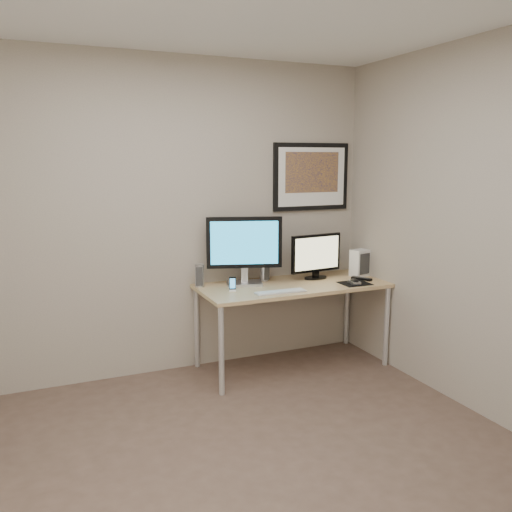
{
  "coord_description": "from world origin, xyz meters",
  "views": [
    {
      "loc": [
        -1.08,
        -2.64,
        1.78
      ],
      "look_at": [
        0.55,
        1.1,
        1.05
      ],
      "focal_mm": 38.0,
      "sensor_mm": 36.0,
      "label": 1
    }
  ],
  "objects_px": {
    "monitor_large": "(244,247)",
    "fan_unit": "(360,263)",
    "keyboard": "(281,292)",
    "framed_art": "(311,177)",
    "phone_dock": "(233,284)",
    "desk": "(292,292)",
    "monitor_tv": "(316,255)",
    "speaker_right": "(264,271)",
    "speaker_left": "(200,275)"
  },
  "relations": [
    {
      "from": "desk",
      "to": "monitor_tv",
      "type": "relative_size",
      "value": 3.15
    },
    {
      "from": "framed_art",
      "to": "fan_unit",
      "type": "bearing_deg",
      "value": -37.64
    },
    {
      "from": "desk",
      "to": "phone_dock",
      "type": "height_order",
      "value": "phone_dock"
    },
    {
      "from": "speaker_right",
      "to": "keyboard",
      "type": "distance_m",
      "value": 0.45
    },
    {
      "from": "desk",
      "to": "phone_dock",
      "type": "relative_size",
      "value": 13.61
    },
    {
      "from": "framed_art",
      "to": "speaker_right",
      "type": "relative_size",
      "value": 4.12
    },
    {
      "from": "monitor_large",
      "to": "monitor_tv",
      "type": "height_order",
      "value": "monitor_large"
    },
    {
      "from": "framed_art",
      "to": "speaker_left",
      "type": "bearing_deg",
      "value": -174.57
    },
    {
      "from": "speaker_left",
      "to": "keyboard",
      "type": "relative_size",
      "value": 0.46
    },
    {
      "from": "speaker_left",
      "to": "fan_unit",
      "type": "xyz_separation_m",
      "value": [
        1.46,
        -0.17,
        0.03
      ]
    },
    {
      "from": "speaker_right",
      "to": "fan_unit",
      "type": "relative_size",
      "value": 0.76
    },
    {
      "from": "keyboard",
      "to": "speaker_left",
      "type": "bearing_deg",
      "value": 141.04
    },
    {
      "from": "keyboard",
      "to": "framed_art",
      "type": "bearing_deg",
      "value": 46.09
    },
    {
      "from": "desk",
      "to": "speaker_right",
      "type": "bearing_deg",
      "value": 128.68
    },
    {
      "from": "desk",
      "to": "speaker_left",
      "type": "bearing_deg",
      "value": 163.2
    },
    {
      "from": "speaker_right",
      "to": "fan_unit",
      "type": "bearing_deg",
      "value": -25.06
    },
    {
      "from": "monitor_large",
      "to": "desk",
      "type": "bearing_deg",
      "value": -3.33
    },
    {
      "from": "framed_art",
      "to": "speaker_right",
      "type": "bearing_deg",
      "value": -167.03
    },
    {
      "from": "speaker_left",
      "to": "monitor_tv",
      "type": "bearing_deg",
      "value": 14.0
    },
    {
      "from": "monitor_tv",
      "to": "speaker_left",
      "type": "relative_size",
      "value": 2.67
    },
    {
      "from": "desk",
      "to": "keyboard",
      "type": "bearing_deg",
      "value": -134.52
    },
    {
      "from": "monitor_tv",
      "to": "speaker_left",
      "type": "xyz_separation_m",
      "value": [
        -1.04,
        0.12,
        -0.12
      ]
    },
    {
      "from": "speaker_right",
      "to": "phone_dock",
      "type": "height_order",
      "value": "speaker_right"
    },
    {
      "from": "desk",
      "to": "speaker_right",
      "type": "xyz_separation_m",
      "value": [
        -0.17,
        0.21,
        0.16
      ]
    },
    {
      "from": "desk",
      "to": "monitor_large",
      "type": "bearing_deg",
      "value": 159.3
    },
    {
      "from": "speaker_right",
      "to": "keyboard",
      "type": "height_order",
      "value": "speaker_right"
    },
    {
      "from": "monitor_large",
      "to": "phone_dock",
      "type": "bearing_deg",
      "value": -117.99
    },
    {
      "from": "monitor_large",
      "to": "keyboard",
      "type": "height_order",
      "value": "monitor_large"
    },
    {
      "from": "monitor_large",
      "to": "fan_unit",
      "type": "distance_m",
      "value": 1.12
    },
    {
      "from": "framed_art",
      "to": "monitor_large",
      "type": "height_order",
      "value": "framed_art"
    },
    {
      "from": "desk",
      "to": "phone_dock",
      "type": "xyz_separation_m",
      "value": [
        -0.56,
        -0.03,
        0.12
      ]
    },
    {
      "from": "desk",
      "to": "framed_art",
      "type": "height_order",
      "value": "framed_art"
    },
    {
      "from": "speaker_right",
      "to": "phone_dock",
      "type": "xyz_separation_m",
      "value": [
        -0.39,
        -0.24,
        -0.03
      ]
    },
    {
      "from": "speaker_left",
      "to": "fan_unit",
      "type": "height_order",
      "value": "fan_unit"
    },
    {
      "from": "monitor_tv",
      "to": "speaker_left",
      "type": "bearing_deg",
      "value": 166.69
    },
    {
      "from": "monitor_large",
      "to": "fan_unit",
      "type": "xyz_separation_m",
      "value": [
        1.09,
        -0.09,
        -0.2
      ]
    },
    {
      "from": "phone_dock",
      "to": "keyboard",
      "type": "relative_size",
      "value": 0.28
    },
    {
      "from": "phone_dock",
      "to": "monitor_large",
      "type": "bearing_deg",
      "value": 61.93
    },
    {
      "from": "monitor_large",
      "to": "speaker_right",
      "type": "height_order",
      "value": "monitor_large"
    },
    {
      "from": "speaker_right",
      "to": "fan_unit",
      "type": "distance_m",
      "value": 0.9
    },
    {
      "from": "speaker_left",
      "to": "speaker_right",
      "type": "xyz_separation_m",
      "value": [
        0.58,
        -0.02,
        -0.0
      ]
    },
    {
      "from": "phone_dock",
      "to": "keyboard",
      "type": "bearing_deg",
      "value": -13.7
    },
    {
      "from": "speaker_left",
      "to": "speaker_right",
      "type": "bearing_deg",
      "value": 19.34
    },
    {
      "from": "framed_art",
      "to": "fan_unit",
      "type": "xyz_separation_m",
      "value": [
        0.36,
        -0.28,
        -0.77
      ]
    },
    {
      "from": "monitor_large",
      "to": "fan_unit",
      "type": "bearing_deg",
      "value": 12.58
    },
    {
      "from": "fan_unit",
      "to": "monitor_large",
      "type": "bearing_deg",
      "value": 160.99
    },
    {
      "from": "keyboard",
      "to": "fan_unit",
      "type": "relative_size",
      "value": 1.73
    },
    {
      "from": "monitor_tv",
      "to": "keyboard",
      "type": "xyz_separation_m",
      "value": [
        -0.51,
        -0.33,
        -0.21
      ]
    },
    {
      "from": "framed_art",
      "to": "keyboard",
      "type": "distance_m",
      "value": 1.19
    },
    {
      "from": "monitor_tv",
      "to": "phone_dock",
      "type": "distance_m",
      "value": 0.87
    }
  ]
}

